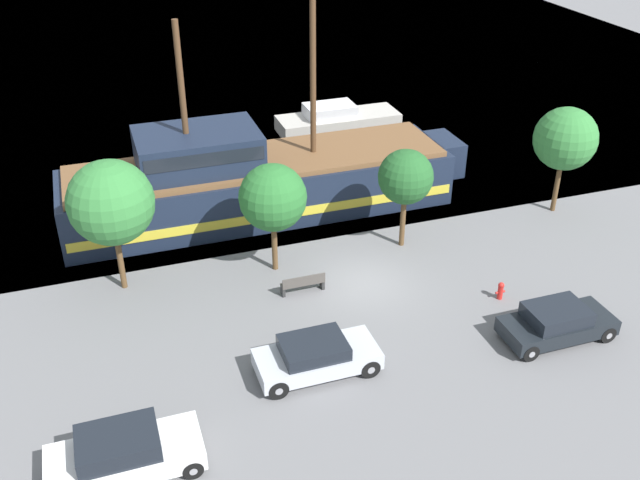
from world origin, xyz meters
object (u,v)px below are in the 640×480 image
object	(u,v)px
pirate_ship	(254,181)
parked_car_curb_front	(557,323)
fire_hydrant	(501,290)
parked_car_curb_rear	(316,356)
bench_promenade_east	(303,283)
parked_car_curb_mid	(123,454)
moored_boat_dockside	(337,120)

from	to	relation	value
pirate_ship	parked_car_curb_front	xyz separation A→B (m)	(8.11, -13.50, -1.02)
pirate_ship	fire_hydrant	world-z (taller)	pirate_ship
parked_car_curb_rear	fire_hydrant	bearing A→B (deg)	12.31
bench_promenade_east	parked_car_curb_mid	bearing A→B (deg)	-137.14
parked_car_curb_mid	bench_promenade_east	size ratio (longest dim) A/B	2.49
parked_car_curb_mid	bench_promenade_east	world-z (taller)	parked_car_curb_mid
pirate_ship	moored_boat_dockside	bearing A→B (deg)	50.35
pirate_ship	moored_boat_dockside	world-z (taller)	pirate_ship
bench_promenade_east	parked_car_curb_front	bearing A→B (deg)	-36.40
pirate_ship	parked_car_curb_mid	distance (m)	16.82
moored_boat_dockside	parked_car_curb_rear	distance (m)	23.31
parked_car_curb_front	parked_car_curb_rear	bearing A→B (deg)	173.35
moored_boat_dockside	parked_car_curb_mid	size ratio (longest dim) A/B	1.70
parked_car_curb_rear	pirate_ship	bearing A→B (deg)	85.45
pirate_ship	parked_car_curb_front	bearing A→B (deg)	-59.00
parked_car_curb_front	parked_car_curb_mid	bearing A→B (deg)	-175.05
parked_car_curb_front	moored_boat_dockside	bearing A→B (deg)	91.19
parked_car_curb_front	bench_promenade_east	world-z (taller)	parked_car_curb_front
moored_boat_dockside	parked_car_curb_mid	xyz separation A→B (m)	(-15.44, -24.10, 0.10)
parked_car_curb_mid	fire_hydrant	xyz separation A→B (m)	(15.32, 4.30, -0.32)
pirate_ship	fire_hydrant	size ratio (longest dim) A/B	26.31
fire_hydrant	parked_car_curb_mid	bearing A→B (deg)	-164.33
parked_car_curb_mid	fire_hydrant	bearing A→B (deg)	15.67
bench_promenade_east	parked_car_curb_rear	bearing A→B (deg)	-102.35
moored_boat_dockside	parked_car_curb_rear	bearing A→B (deg)	-111.73
parked_car_curb_rear	parked_car_curb_mid	bearing A→B (deg)	-160.28
pirate_ship	bench_promenade_east	bearing A→B (deg)	-89.44
pirate_ship	fire_hydrant	bearing A→B (deg)	-54.59
parked_car_curb_front	parked_car_curb_rear	xyz separation A→B (m)	(-9.10, 1.06, -0.01)
parked_car_curb_front	parked_car_curb_rear	size ratio (longest dim) A/B	0.98
parked_car_curb_front	fire_hydrant	size ratio (longest dim) A/B	5.54
pirate_ship	bench_promenade_east	distance (m)	7.68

